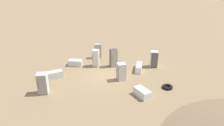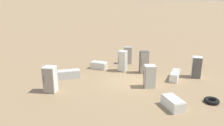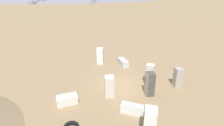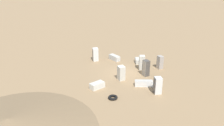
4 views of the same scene
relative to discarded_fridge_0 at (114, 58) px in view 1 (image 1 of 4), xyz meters
The scene contains 12 objects.
ground_plane 2.72m from the discarded_fridge_0, ahead, with size 1000.00×1000.00×0.00m, color #937551.
discarded_fridge_0 is the anchor object (origin of this frame).
discarded_fridge_1 4.13m from the discarded_fridge_0, 83.59° to the right, with size 0.86×1.46×0.62m.
discarded_fridge_2 2.81m from the discarded_fridge_0, 78.41° to the left, with size 1.88×0.58×0.63m.
discarded_fridge_3 7.96m from the discarded_fridge_0, 37.77° to the right, with size 0.90×0.94×1.78m.
discarded_fridge_4 2.98m from the discarded_fridge_0, 133.42° to the right, with size 0.81×0.89×1.66m.
discarded_fridge_5 6.35m from the discarded_fridge_0, 30.45° to the left, with size 1.64×1.56×0.63m.
discarded_fridge_6 4.22m from the discarded_fridge_0, 98.19° to the left, with size 0.80×0.79×1.69m.
discarded_fridge_7 1.87m from the discarded_fridge_0, 82.01° to the right, with size 0.69×0.69×1.81m.
discarded_fridge_8 6.36m from the discarded_fridge_0, 54.63° to the right, with size 1.64×1.82×0.68m.
discarded_fridge_9 3.15m from the discarded_fridge_0, 22.10° to the left, with size 0.94×0.98×1.64m.
scrap_tire 6.59m from the discarded_fridge_0, 54.45° to the left, with size 0.92×0.92×0.24m.
Camera 1 is at (18.31, 3.71, 9.53)m, focal length 35.00 mm.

